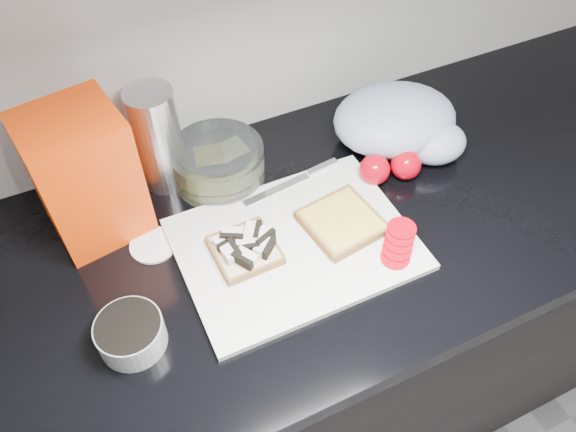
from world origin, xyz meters
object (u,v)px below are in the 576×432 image
at_px(cutting_board, 295,244).
at_px(steel_canister, 158,139).
at_px(glass_bowl, 218,163).
at_px(bread_bag, 85,176).

bearing_deg(cutting_board, steel_canister, 121.23).
relative_size(cutting_board, glass_bowl, 2.25).
distance_m(bread_bag, steel_canister, 0.15).
height_order(glass_bowl, bread_bag, bread_bag).
xyz_separation_m(cutting_board, glass_bowl, (-0.06, 0.22, 0.03)).
xyz_separation_m(glass_bowl, bread_bag, (-0.23, -0.02, 0.08)).
bearing_deg(bread_bag, glass_bowl, -4.32).
distance_m(cutting_board, bread_bag, 0.37).
height_order(bread_bag, steel_canister, bread_bag).
bearing_deg(cutting_board, glass_bowl, 105.23).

